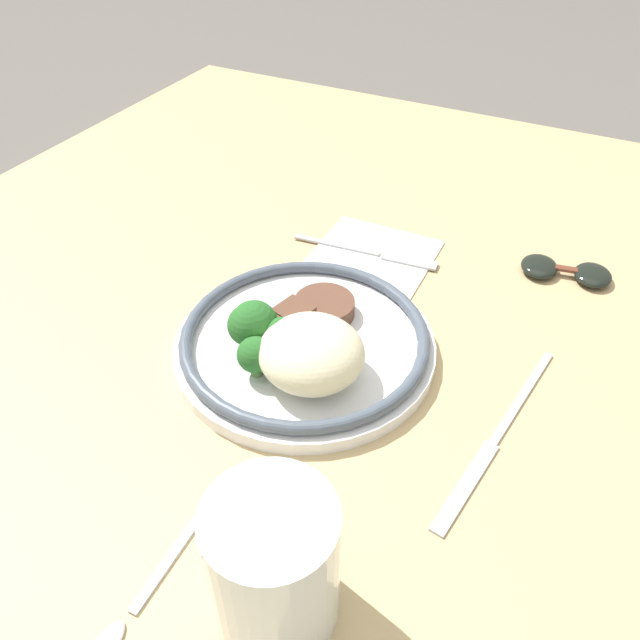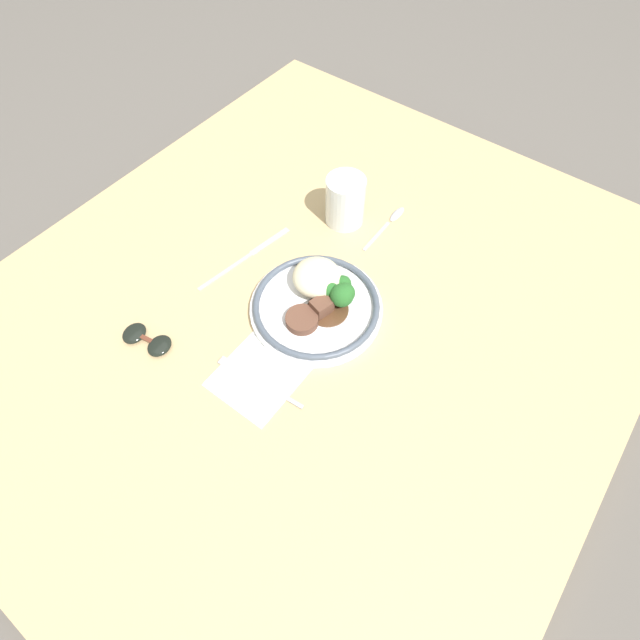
{
  "view_description": "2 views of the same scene",
  "coord_description": "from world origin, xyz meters",
  "px_view_note": "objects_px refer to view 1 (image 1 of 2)",
  "views": [
    {
      "loc": [
        0.38,
        0.19,
        0.45
      ],
      "look_at": [
        -0.01,
        0.0,
        0.08
      ],
      "focal_mm": 35.0,
      "sensor_mm": 36.0,
      "label": 1
    },
    {
      "loc": [
        -0.42,
        -0.34,
        0.8
      ],
      "look_at": [
        -0.03,
        -0.04,
        0.06
      ],
      "focal_mm": 28.0,
      "sensor_mm": 36.0,
      "label": 2
    }
  ],
  "objects_px": {
    "plate": "(301,342)",
    "knife": "(496,439)",
    "juice_glass": "(274,570)",
    "fork": "(378,254)",
    "sunglasses": "(566,271)",
    "spoon": "(115,628)"
  },
  "relations": [
    {
      "from": "fork",
      "to": "sunglasses",
      "type": "relative_size",
      "value": 1.68
    },
    {
      "from": "plate",
      "to": "fork",
      "type": "xyz_separation_m",
      "value": [
        -0.19,
        -0.0,
        -0.02
      ]
    },
    {
      "from": "plate",
      "to": "juice_glass",
      "type": "height_order",
      "value": "juice_glass"
    },
    {
      "from": "plate",
      "to": "fork",
      "type": "bearing_deg",
      "value": -179.65
    },
    {
      "from": "fork",
      "to": "knife",
      "type": "height_order",
      "value": "fork"
    },
    {
      "from": "plate",
      "to": "sunglasses",
      "type": "height_order",
      "value": "plate"
    },
    {
      "from": "juice_glass",
      "to": "sunglasses",
      "type": "height_order",
      "value": "juice_glass"
    },
    {
      "from": "spoon",
      "to": "plate",
      "type": "bearing_deg",
      "value": -179.22
    },
    {
      "from": "sunglasses",
      "to": "juice_glass",
      "type": "bearing_deg",
      "value": -22.31
    },
    {
      "from": "spoon",
      "to": "sunglasses",
      "type": "bearing_deg",
      "value": 158.82
    },
    {
      "from": "juice_glass",
      "to": "knife",
      "type": "distance_m",
      "value": 0.23
    },
    {
      "from": "spoon",
      "to": "fork",
      "type": "bearing_deg",
      "value": -179.98
    },
    {
      "from": "plate",
      "to": "knife",
      "type": "relative_size",
      "value": 1.07
    },
    {
      "from": "plate",
      "to": "fork",
      "type": "relative_size",
      "value": 1.43
    },
    {
      "from": "plate",
      "to": "juice_glass",
      "type": "relative_size",
      "value": 2.34
    },
    {
      "from": "fork",
      "to": "juice_glass",
      "type": "bearing_deg",
      "value": -82.03
    },
    {
      "from": "fork",
      "to": "knife",
      "type": "distance_m",
      "value": 0.28
    },
    {
      "from": "juice_glass",
      "to": "plate",
      "type": "bearing_deg",
      "value": -155.98
    },
    {
      "from": "fork",
      "to": "spoon",
      "type": "bearing_deg",
      "value": -94.01
    },
    {
      "from": "sunglasses",
      "to": "spoon",
      "type": "bearing_deg",
      "value": -29.54
    },
    {
      "from": "knife",
      "to": "sunglasses",
      "type": "relative_size",
      "value": 2.24
    },
    {
      "from": "plate",
      "to": "spoon",
      "type": "distance_m",
      "value": 0.27
    }
  ]
}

